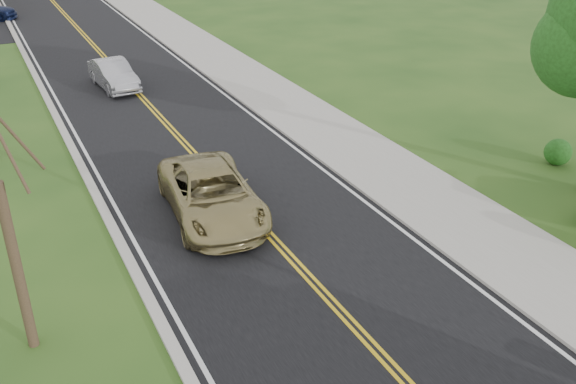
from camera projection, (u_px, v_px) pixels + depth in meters
road at (88, 39)px, 41.65m from camera, size 8.00×120.00×0.01m
curb_right at (150, 32)px, 43.28m from camera, size 0.30×120.00×0.12m
sidewalk_right at (175, 29)px, 43.98m from camera, size 3.20×120.00×0.10m
curb_left at (20, 45)px, 39.97m from camera, size 0.30×120.00×0.10m
bare_tree_a at (12, 248)px, 13.71m from camera, size 1.93×2.26×6.08m
suv_champagne at (212, 194)px, 20.07m from camera, size 3.13×5.83×1.56m
sedan_silver at (114, 75)px, 32.03m from camera, size 1.81×4.33×1.39m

